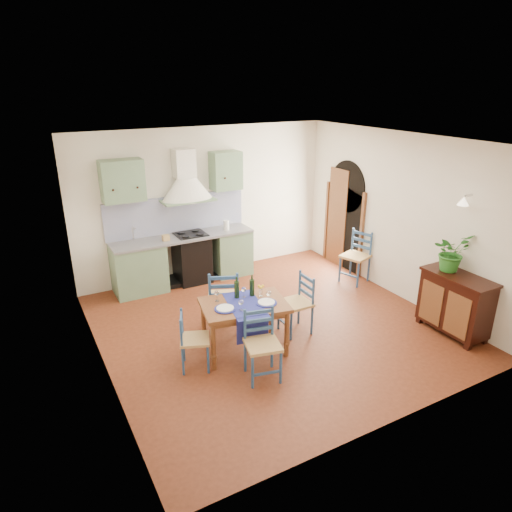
{
  "coord_description": "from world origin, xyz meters",
  "views": [
    {
      "loc": [
        -3.21,
        -5.34,
        3.56
      ],
      "look_at": [
        -0.12,
        0.3,
        1.08
      ],
      "focal_mm": 32.0,
      "sensor_mm": 36.0,
      "label": 1
    }
  ],
  "objects_px": {
    "dining_table": "(244,309)",
    "sideboard": "(455,302)",
    "chair_near": "(262,344)",
    "potted_plant": "(451,252)"
  },
  "relations": [
    {
      "from": "dining_table",
      "to": "chair_near",
      "type": "distance_m",
      "value": 0.67
    },
    {
      "from": "dining_table",
      "to": "sideboard",
      "type": "xyz_separation_m",
      "value": [
        2.95,
        -1.06,
        -0.14
      ]
    },
    {
      "from": "dining_table",
      "to": "chair_near",
      "type": "height_order",
      "value": "dining_table"
    },
    {
      "from": "dining_table",
      "to": "potted_plant",
      "type": "height_order",
      "value": "potted_plant"
    },
    {
      "from": "chair_near",
      "to": "sideboard",
      "type": "distance_m",
      "value": 3.06
    },
    {
      "from": "dining_table",
      "to": "potted_plant",
      "type": "bearing_deg",
      "value": -15.84
    },
    {
      "from": "chair_near",
      "to": "sideboard",
      "type": "bearing_deg",
      "value": -7.92
    },
    {
      "from": "dining_table",
      "to": "sideboard",
      "type": "relative_size",
      "value": 1.22
    },
    {
      "from": "chair_near",
      "to": "sideboard",
      "type": "xyz_separation_m",
      "value": [
        3.03,
        -0.42,
        0.04
      ]
    },
    {
      "from": "potted_plant",
      "to": "dining_table",
      "type": "bearing_deg",
      "value": 164.16
    }
  ]
}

